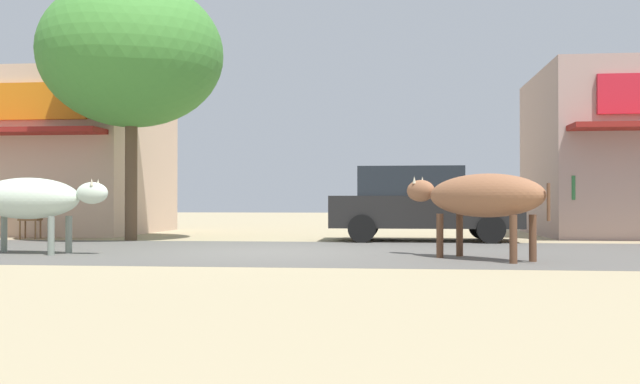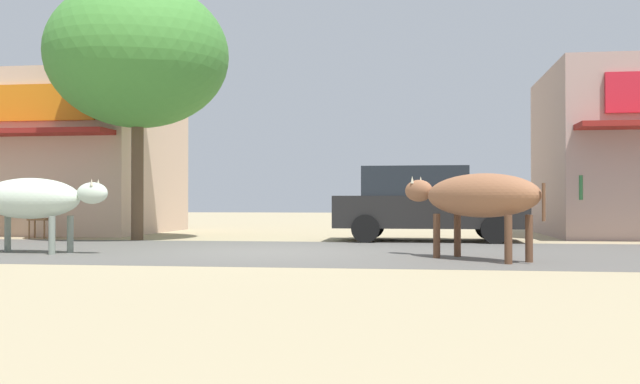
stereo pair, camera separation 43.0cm
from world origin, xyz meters
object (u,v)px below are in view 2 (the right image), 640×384
object	(u,v)px
cow_near_brown	(32,199)
cow_far_dark	(478,196)
pedestrian_by_shop	(578,196)
cafe_chair_by_doorway	(36,217)
roadside_tree	(138,56)
parked_hatchback_car	(425,203)

from	to	relation	value
cow_near_brown	cow_far_dark	xyz separation A→B (m)	(7.42, -0.39, 0.04)
pedestrian_by_shop	cafe_chair_by_doorway	distance (m)	12.60
roadside_tree	cafe_chair_by_doorway	xyz separation A→B (m)	(-2.65, 0.35, -3.68)
pedestrian_by_shop	roadside_tree	bearing A→B (deg)	-172.86
roadside_tree	cow_far_dark	world-z (taller)	roadside_tree
pedestrian_by_shop	cow_near_brown	bearing A→B (deg)	-152.01
roadside_tree	cow_near_brown	size ratio (longest dim) A/B	2.30
cafe_chair_by_doorway	cow_near_brown	bearing A→B (deg)	-61.21
cow_far_dark	pedestrian_by_shop	xyz separation A→B (m)	(2.67, 5.76, 0.03)
pedestrian_by_shop	parked_hatchback_car	bearing A→B (deg)	-167.76
cow_near_brown	pedestrian_by_shop	size ratio (longest dim) A/B	1.51
parked_hatchback_car	cafe_chair_by_doorway	xyz separation A→B (m)	(-9.13, -0.15, -0.33)
cow_far_dark	cafe_chair_by_doorway	size ratio (longest dim) A/B	2.42
parked_hatchback_car	cow_near_brown	world-z (taller)	parked_hatchback_car
parked_hatchback_car	pedestrian_by_shop	size ratio (longest dim) A/B	2.46
parked_hatchback_car	cow_far_dark	size ratio (longest dim) A/B	1.87
roadside_tree	cow_far_dark	size ratio (longest dim) A/B	2.64
parked_hatchback_car	cow_near_brown	bearing A→B (deg)	-145.28
cow_near_brown	cow_far_dark	distance (m)	7.43
parked_hatchback_car	pedestrian_by_shop	xyz separation A→B (m)	(3.43, 0.74, 0.15)
parked_hatchback_car	cafe_chair_by_doorway	bearing A→B (deg)	-179.08
pedestrian_by_shop	cafe_chair_by_doorway	bearing A→B (deg)	-175.95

